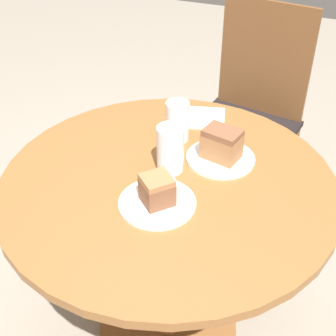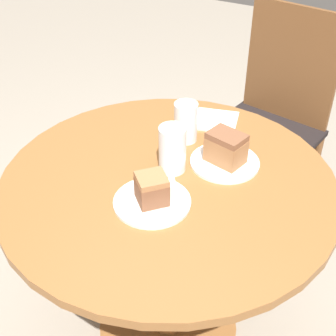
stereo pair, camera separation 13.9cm
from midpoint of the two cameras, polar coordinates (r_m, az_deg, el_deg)
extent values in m
plane|color=gray|center=(1.97, -2.14, -18.84)|extent=(8.00, 8.00, 0.00)
cylinder|color=brown|center=(1.96, -2.15, -18.63)|extent=(0.54, 0.54, 0.03)
cylinder|color=brown|center=(1.68, -2.43, -11.60)|extent=(0.12, 0.12, 0.69)
cylinder|color=brown|center=(1.43, -2.79, -1.88)|extent=(1.03, 1.03, 0.03)
cylinder|color=brown|center=(2.30, 0.10, -0.88)|extent=(0.04, 0.04, 0.44)
cylinder|color=brown|center=(2.16, 9.61, -4.42)|extent=(0.04, 0.04, 0.44)
cylinder|color=brown|center=(2.56, 4.40, 3.34)|extent=(0.04, 0.04, 0.44)
cylinder|color=brown|center=(2.43, 13.09, 0.43)|extent=(0.04, 0.04, 0.44)
cube|color=black|center=(2.22, 7.21, 4.65)|extent=(0.53, 0.48, 0.03)
cube|color=brown|center=(2.25, 9.97, 12.91)|extent=(0.43, 0.10, 0.53)
cylinder|color=white|center=(1.33, -4.34, -4.39)|extent=(0.22, 0.22, 0.01)
cylinder|color=white|center=(1.50, 3.79, 1.10)|extent=(0.22, 0.22, 0.01)
cube|color=brown|center=(1.30, -4.42, -3.08)|extent=(0.12, 0.12, 0.07)
cube|color=#9E6B42|center=(1.27, -4.51, -1.60)|extent=(0.11, 0.11, 0.02)
cube|color=#9E6B42|center=(1.47, 3.86, 2.54)|extent=(0.13, 0.11, 0.08)
cube|color=brown|center=(1.45, 3.94, 4.18)|extent=(0.13, 0.10, 0.02)
cylinder|color=beige|center=(1.43, -2.51, 1.16)|extent=(0.07, 0.07, 0.08)
cylinder|color=white|center=(1.42, -2.54, 2.25)|extent=(0.08, 0.08, 0.15)
cylinder|color=silver|center=(1.57, -1.40, 5.17)|extent=(0.07, 0.07, 0.11)
cylinder|color=white|center=(1.56, -1.41, 5.65)|extent=(0.08, 0.08, 0.14)
cube|color=silver|center=(1.71, 2.01, 6.05)|extent=(0.19, 0.19, 0.01)
cube|color=silver|center=(1.43, -2.39, -1.00)|extent=(0.13, 0.16, 0.00)
camera|label=1|loc=(0.07, -92.86, -2.12)|focal=50.00mm
camera|label=2|loc=(0.07, 87.14, 2.12)|focal=50.00mm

